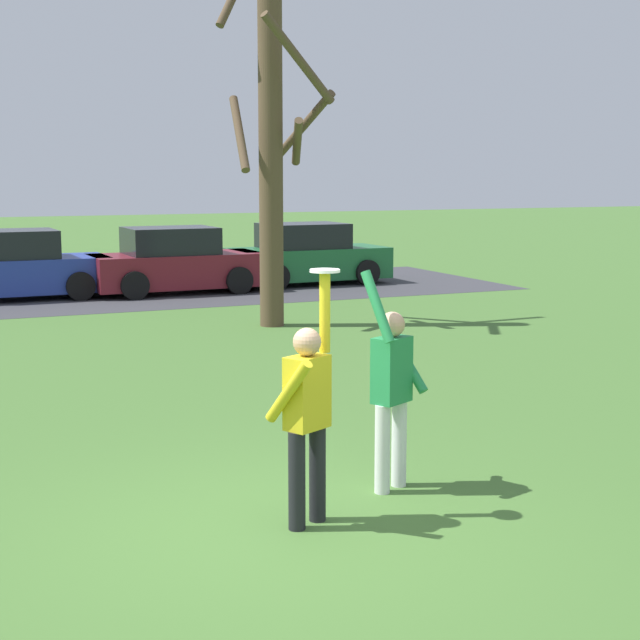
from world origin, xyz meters
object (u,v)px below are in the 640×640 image
(parked_car_green, at_px, (307,256))
(bare_tree_tall, at_px, (271,144))
(person_defender, at_px, (392,385))
(frisbee_disc, at_px, (325,271))
(parked_car_blue, at_px, (15,268))
(person_catcher, at_px, (307,409))
(parked_car_maroon, at_px, (175,263))

(parked_car_green, bearing_deg, bare_tree_tall, -119.27)
(person_defender, distance_m, frisbee_disc, 1.46)
(parked_car_blue, xyz_separation_m, parked_car_green, (7.36, 0.12, 0.00))
(person_catcher, bearing_deg, frisbee_disc, 0.00)
(person_defender, height_order, frisbee_disc, frisbee_disc)
(person_defender, xyz_separation_m, frisbee_disc, (-0.85, -0.43, 1.11))
(parked_car_green, bearing_deg, parked_car_maroon, -174.21)
(parked_car_green, bearing_deg, frisbee_disc, -113.42)
(frisbee_disc, height_order, parked_car_green, frisbee_disc)
(parked_car_maroon, xyz_separation_m, bare_tree_tall, (0.35, -5.73, 2.68))
(person_catcher, bearing_deg, parked_car_green, 40.58)
(frisbee_disc, bearing_deg, bare_tree_tall, 71.68)
(parked_car_blue, height_order, parked_car_maroon, same)
(parked_car_maroon, bearing_deg, person_catcher, -102.35)
(person_catcher, xyz_separation_m, frisbee_disc, (0.20, 0.10, 1.11))
(parked_car_blue, bearing_deg, person_catcher, -88.99)
(frisbee_disc, distance_m, parked_car_green, 17.35)
(parked_car_maroon, xyz_separation_m, parked_car_green, (3.65, 0.44, 0.00))
(person_catcher, relative_size, parked_car_maroon, 0.50)
(bare_tree_tall, bearing_deg, person_catcher, -109.19)
(parked_car_maroon, relative_size, parked_car_green, 1.00)
(person_defender, xyz_separation_m, parked_car_green, (5.71, 15.57, -0.25))
(frisbee_disc, relative_size, parked_car_maroon, 0.06)
(frisbee_disc, bearing_deg, person_defender, 26.65)
(parked_car_maroon, height_order, bare_tree_tall, bare_tree_tall)
(person_catcher, relative_size, parked_car_blue, 0.50)
(person_defender, bearing_deg, person_catcher, -0.00)
(person_catcher, xyz_separation_m, bare_tree_tall, (3.45, 9.93, 2.43))
(person_defender, distance_m, parked_car_blue, 15.55)
(parked_car_maroon, bearing_deg, bare_tree_tall, -87.62)
(parked_car_blue, relative_size, parked_car_green, 1.00)
(person_defender, relative_size, bare_tree_tall, 0.27)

